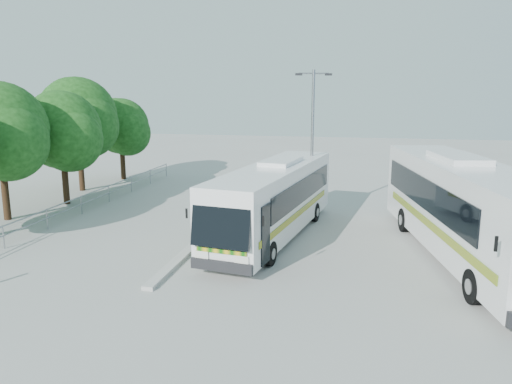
% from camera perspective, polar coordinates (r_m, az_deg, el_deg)
% --- Properties ---
extents(ground, '(100.00, 100.00, 0.00)m').
position_cam_1_polar(ground, '(21.82, -0.31, -5.74)').
color(ground, '#A4A49E').
rests_on(ground, ground).
extents(kerb_divider, '(0.40, 16.00, 0.15)m').
position_cam_1_polar(kerb_divider, '(24.21, -4.66, -3.84)').
color(kerb_divider, '#B2B2AD').
rests_on(kerb_divider, ground).
extents(railing, '(0.06, 22.00, 1.00)m').
position_cam_1_polar(railing, '(28.87, -18.35, -0.51)').
color(railing, gray).
rests_on(railing, ground).
extents(tree_far_b, '(5.33, 5.03, 6.96)m').
position_cam_1_polar(tree_far_b, '(27.77, -27.20, 6.34)').
color(tree_far_b, '#382314').
rests_on(tree_far_b, ground).
extents(tree_far_c, '(4.97, 4.69, 6.49)m').
position_cam_1_polar(tree_far_c, '(30.42, -21.23, 6.60)').
color(tree_far_c, '#382314').
rests_on(tree_far_c, ground).
extents(tree_far_d, '(5.62, 5.30, 7.33)m').
position_cam_1_polar(tree_far_d, '(34.15, -19.62, 8.11)').
color(tree_far_d, '#382314').
rests_on(tree_far_d, ground).
extents(tree_far_e, '(4.54, 4.28, 5.92)m').
position_cam_1_polar(tree_far_e, '(37.80, -15.09, 7.25)').
color(tree_far_e, '#382314').
rests_on(tree_far_e, ground).
extents(coach_main, '(4.09, 11.78, 3.21)m').
position_cam_1_polar(coach_main, '(22.22, 2.09, -0.74)').
color(coach_main, silver).
rests_on(coach_main, ground).
extents(coach_adjacent, '(5.10, 13.73, 3.74)m').
position_cam_1_polar(coach_adjacent, '(20.85, 22.80, -1.67)').
color(coach_adjacent, silver).
rests_on(coach_adjacent, ground).
extents(lamppost, '(1.79, 0.71, 7.49)m').
position_cam_1_polar(lamppost, '(25.54, 6.45, 6.20)').
color(lamppost, gray).
rests_on(lamppost, ground).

